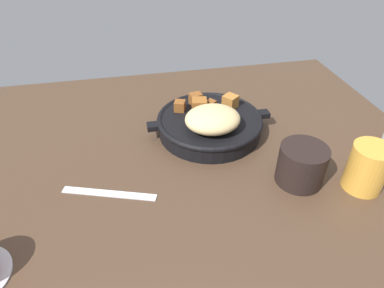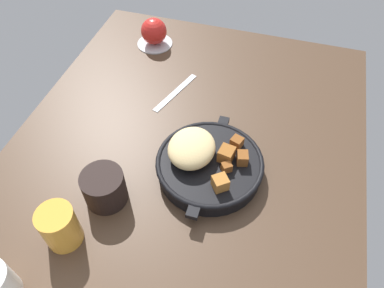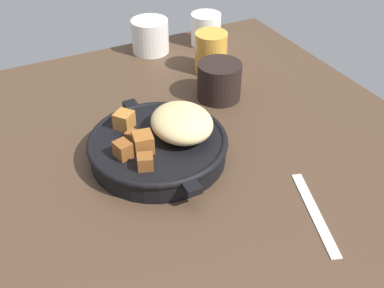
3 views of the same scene
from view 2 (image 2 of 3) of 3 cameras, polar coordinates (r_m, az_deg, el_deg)
ground_plane at (r=88.46cm, az=-0.91°, el=-0.65°), size 101.64×82.21×2.40cm
cast_iron_skillet at (r=80.48cm, az=2.36°, el=-2.87°), size 27.96×23.64×8.69cm
saucer_plate at (r=118.12cm, az=-5.76°, el=15.29°), size 10.78×10.78×0.60cm
red_apple at (r=115.80cm, az=-5.93°, el=16.98°), size 7.74×7.74×7.74cm
butter_knife at (r=100.25cm, az=-2.57°, el=8.02°), size 17.10×7.18×0.36cm
coffee_mug_dark at (r=77.93cm, az=-13.42°, el=-6.61°), size 8.84×8.84×7.56cm
juice_glass_amber at (r=74.86cm, az=-19.78°, el=-11.95°), size 7.04×7.04×8.99cm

